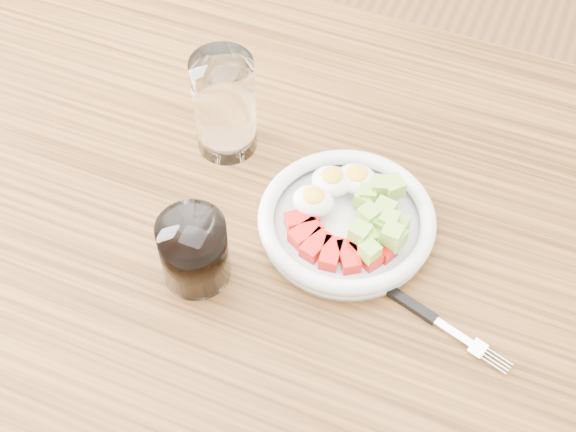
% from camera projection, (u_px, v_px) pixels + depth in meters
% --- Properties ---
extents(dining_table, '(1.50, 0.90, 0.77)m').
position_uv_depth(dining_table, '(292.00, 283.00, 1.07)').
color(dining_table, brown).
rests_on(dining_table, ground).
extents(bowl, '(0.22, 0.22, 0.06)m').
position_uv_depth(bowl, '(347.00, 219.00, 0.98)').
color(bowl, silver).
rests_on(bowl, dining_table).
extents(fork, '(0.18, 0.07, 0.01)m').
position_uv_depth(fork, '(421.00, 311.00, 0.92)').
color(fork, black).
rests_on(fork, dining_table).
extents(water_glass, '(0.08, 0.08, 0.14)m').
position_uv_depth(water_glass, '(225.00, 105.00, 1.03)').
color(water_glass, white).
rests_on(water_glass, dining_table).
extents(coffee_glass, '(0.08, 0.08, 0.09)m').
position_uv_depth(coffee_glass, '(194.00, 251.00, 0.92)').
color(coffee_glass, white).
rests_on(coffee_glass, dining_table).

